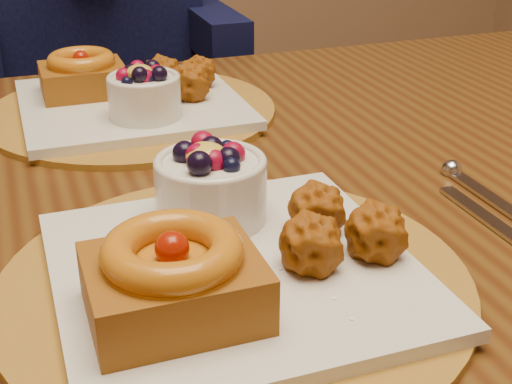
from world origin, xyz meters
TOP-DOWN VIEW (x-y plane):
  - dining_table at (-0.09, 0.08)m, footprint 1.60×0.90m
  - place_setting_near at (-0.09, -0.14)m, footprint 0.38×0.38m
  - place_setting_far at (-0.09, 0.29)m, footprint 0.38×0.38m
  - cutlery_near at (0.19, -0.11)m, footprint 0.06×0.17m
  - chair_far at (0.00, 0.90)m, footprint 0.53×0.53m

SIDE VIEW (x-z plane):
  - chair_far at x=0.00m, z-range 0.05..0.88m
  - dining_table at x=-0.09m, z-range 0.30..1.06m
  - cutlery_near at x=0.19m, z-range 0.76..0.76m
  - place_setting_far at x=-0.09m, z-range 0.74..0.82m
  - place_setting_near at x=-0.09m, z-range 0.74..0.83m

